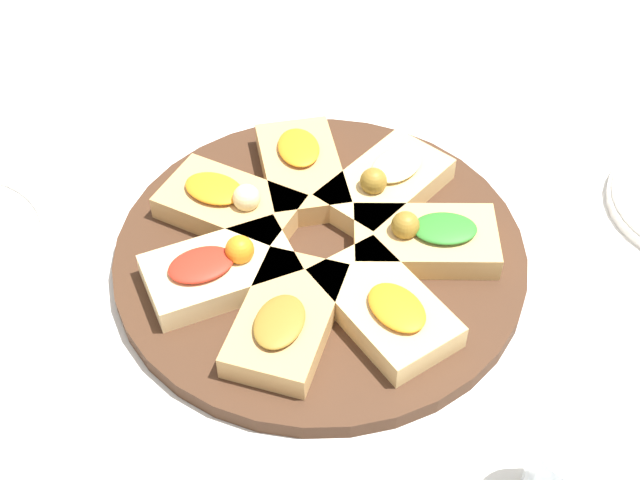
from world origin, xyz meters
The scene contains 10 objects.
ground_plane centered at (0.00, 0.00, 0.00)m, with size 3.00×3.00×0.00m, color silver.
serving_board centered at (0.00, 0.00, 0.01)m, with size 0.41×0.41×0.02m, color #422819.
focaccia_slice_0 centered at (0.10, -0.01, 0.03)m, with size 0.15×0.10×0.05m.
focaccia_slice_1 centered at (0.08, 0.07, 0.03)m, with size 0.16×0.15×0.05m.
focaccia_slice_2 centered at (-0.01, 0.10, 0.03)m, with size 0.09×0.14×0.03m.
focaccia_slice_3 centered at (-0.08, 0.06, 0.03)m, with size 0.16×0.14×0.05m.
focaccia_slice_4 centered at (-0.10, -0.03, 0.03)m, with size 0.16×0.11×0.05m.
focaccia_slice_5 centered at (-0.04, -0.09, 0.03)m, with size 0.13×0.16×0.03m.
focaccia_slice_6 centered at (0.05, -0.09, 0.03)m, with size 0.13×0.16×0.03m.
water_glass centered at (0.16, -0.28, 0.05)m, with size 0.06×0.06×0.09m, color silver.
Camera 1 is at (-0.08, -0.59, 0.66)m, focal length 50.00 mm.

